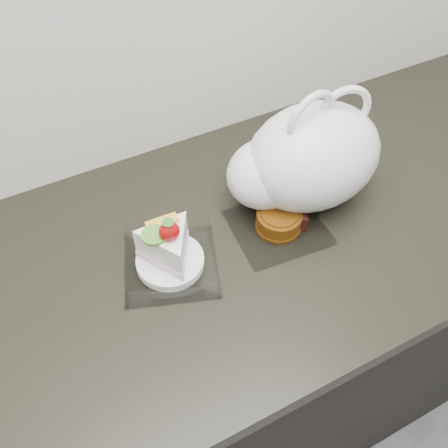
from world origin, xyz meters
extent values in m
cube|color=black|center=(0.00, 1.69, 0.43)|extent=(2.00, 0.60, 0.86)
cube|color=black|center=(0.00, 1.69, 0.88)|extent=(2.04, 0.64, 0.04)
cube|color=white|center=(-0.04, 1.69, 0.90)|extent=(0.21, 0.21, 0.00)
cylinder|color=white|center=(-0.04, 1.69, 0.91)|extent=(0.12, 0.12, 0.02)
ellipsoid|color=#B10C0B|center=(-0.04, 1.67, 1.01)|extent=(0.04, 0.03, 0.04)
cone|color=#2D7223|center=(-0.04, 1.67, 1.03)|extent=(0.02, 0.02, 0.01)
cylinder|color=#57A32F|center=(-0.06, 1.69, 1.00)|extent=(0.04, 0.04, 0.01)
cube|color=gold|center=(-0.04, 1.71, 1.00)|extent=(0.06, 0.02, 0.01)
cube|color=white|center=(0.18, 1.68, 0.90)|extent=(0.19, 0.18, 0.00)
cylinder|color=#5E360B|center=(0.18, 1.68, 0.92)|extent=(0.09, 0.09, 0.04)
cylinder|color=#5E360B|center=(0.18, 1.68, 0.91)|extent=(0.10, 0.10, 0.01)
cylinder|color=#5E360B|center=(0.18, 1.68, 0.94)|extent=(0.08, 0.08, 0.00)
cube|color=black|center=(0.21, 1.65, 0.92)|extent=(0.03, 0.03, 0.03)
ellipsoid|color=white|center=(0.28, 1.73, 1.00)|extent=(0.28, 0.22, 0.20)
ellipsoid|color=white|center=(0.19, 1.74, 0.98)|extent=(0.16, 0.14, 0.13)
torus|color=white|center=(0.26, 1.73, 1.10)|extent=(0.11, 0.03, 0.11)
torus|color=white|center=(0.33, 1.72, 1.09)|extent=(0.10, 0.04, 0.10)
camera|label=1|loc=(-0.21, 1.16, 1.64)|focal=40.00mm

